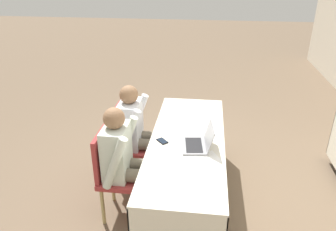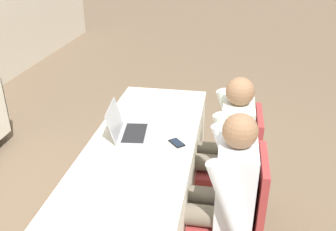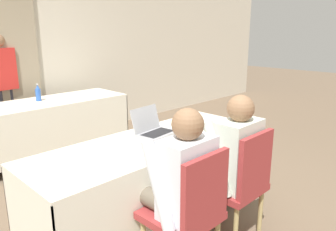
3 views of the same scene
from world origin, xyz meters
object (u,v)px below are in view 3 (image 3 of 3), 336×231
Objects in this scene: laptop at (154,129)px; chair_near_right at (239,181)px; person_white_shirt at (229,158)px; person_checkered_shirt at (178,182)px; cell_phone at (179,145)px; water_bottle at (38,93)px; person_red_shirt at (3,85)px; chair_near_left at (189,210)px.

laptop is 0.39× the size of chair_near_right.
person_white_shirt is (0.15, -0.68, -0.12)m from laptop.
person_white_shirt is at bearing -180.00° from person_checkered_shirt.
laptop reaches higher than cell_phone.
water_bottle is 2.88m from chair_near_right.
person_white_shirt is at bearing -90.00° from chair_near_right.
person_red_shirt reaches higher than cell_phone.
chair_near_left is 0.78× the size of person_white_shirt.
person_checkered_shirt is at bearing -96.75° from water_bottle.
person_checkered_shirt is 0.58m from person_white_shirt.
person_checkered_shirt reaches higher than laptop.
chair_near_left is 3.47m from person_red_shirt.
laptop is 0.39× the size of chair_near_left.
cell_phone is 0.15× the size of chair_near_right.
person_white_shirt is 0.74× the size of person_red_shirt.
cell_phone is 0.54m from chair_near_right.
person_white_shirt is at bearing -169.78° from chair_near_left.
cell_phone is 2.42m from water_bottle.
cell_phone is 0.40m from person_white_shirt.
person_checkered_shirt is (-0.33, -2.75, -0.17)m from water_bottle.
person_red_shirt reaches higher than person_white_shirt.
person_red_shirt is (0.11, 3.34, 0.24)m from person_checkered_shirt.
cell_phone is at bearing -89.99° from person_red_shirt.
person_white_shirt is at bearing -84.05° from laptop.
laptop is at bearing -121.89° from person_checkered_shirt.
person_checkered_shirt is at bearing -90.00° from chair_near_left.
person_checkered_shirt reaches higher than water_bottle.
chair_near_left is (-0.37, -0.43, -0.24)m from cell_phone.
person_red_shirt is at bearing 90.20° from laptop.
laptop is 0.94m from chair_near_left.
person_red_shirt is at bearing 109.71° from water_bottle.
water_bottle is 0.24× the size of chair_near_left.
water_bottle is 0.63m from person_red_shirt.
person_white_shirt reaches higher than water_bottle.
chair_near_right is at bearing 169.78° from person_checkered_shirt.
chair_near_right is (0.25, -2.85, -0.33)m from water_bottle.
laptop is 2.68m from person_red_shirt.
chair_near_left and chair_near_right have the same top height.
person_red_shirt reaches higher than water_bottle.
chair_near_left is 0.78× the size of person_checkered_shirt.
person_checkered_shirt is 1.00× the size of person_white_shirt.
person_checkered_shirt is 3.35m from person_red_shirt.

